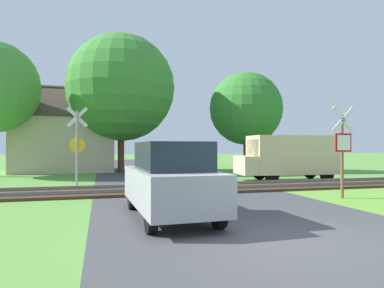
{
  "coord_description": "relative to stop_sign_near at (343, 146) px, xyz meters",
  "views": [
    {
      "loc": [
        -3.21,
        -5.35,
        1.66
      ],
      "look_at": [
        0.5,
        8.42,
        1.8
      ],
      "focal_mm": 32.0,
      "sensor_mm": 36.0,
      "label": 1
    }
  ],
  "objects": [
    {
      "name": "stop_sign_near",
      "position": [
        0.0,
        0.0,
        0.0
      ],
      "size": [
        0.88,
        0.14,
        2.99
      ],
      "rotation": [
        0.0,
        0.0,
        3.14
      ],
      "color": "brown",
      "rests_on": "ground"
    },
    {
      "name": "parked_car",
      "position": [
        -6.03,
        -1.57,
        -0.81
      ],
      "size": [
        1.81,
        4.07,
        1.78
      ],
      "rotation": [
        0.0,
        0.0,
        0.04
      ],
      "color": "#99999E",
      "rests_on": "ground"
    },
    {
      "name": "road_asphalt",
      "position": [
        -4.41,
        -2.1,
        -1.7
      ],
      "size": [
        6.87,
        80.0,
        0.01
      ],
      "primitive_type": "cube",
      "color": "#424244",
      "rests_on": "ground"
    },
    {
      "name": "tree_right",
      "position": [
        2.19,
        12.53,
        2.66
      ],
      "size": [
        5.06,
        5.06,
        6.89
      ],
      "color": "#513823",
      "rests_on": "ground"
    },
    {
      "name": "mail_truck",
      "position": [
        1.53,
        5.84,
        -0.46
      ],
      "size": [
        5.03,
        2.22,
        2.24
      ],
      "rotation": [
        0.0,
        0.0,
        1.5
      ],
      "color": "beige",
      "rests_on": "ground"
    },
    {
      "name": "house",
      "position": [
        -9.94,
        15.87,
        0.36
      ],
      "size": [
        6.79,
        5.68,
        5.93
      ],
      "rotation": [
        0.0,
        0.0,
        0.02
      ],
      "color": "#C6B293",
      "rests_on": "ground"
    },
    {
      "name": "crossing_sign_far",
      "position": [
        -8.55,
        5.58,
        0.2
      ],
      "size": [
        0.88,
        0.16,
        3.37
      ],
      "rotation": [
        0.0,
        0.0,
        -0.08
      ],
      "color": "#9E9EA5",
      "rests_on": "ground"
    },
    {
      "name": "tree_center",
      "position": [
        -6.27,
        13.97,
        3.97
      ],
      "size": [
        7.2,
        7.2,
        9.28
      ],
      "color": "#513823",
      "rests_on": "ground"
    },
    {
      "name": "rail_track",
      "position": [
        -4.41,
        3.32,
        -1.64
      ],
      "size": [
        60.0,
        2.6,
        0.22
      ],
      "color": "#422D1E",
      "rests_on": "ground"
    },
    {
      "name": "ground_plane",
      "position": [
        -4.41,
        -4.1,
        -1.7
      ],
      "size": [
        160.0,
        160.0,
        0.0
      ],
      "primitive_type": "plane",
      "color": "#5B933D"
    }
  ]
}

